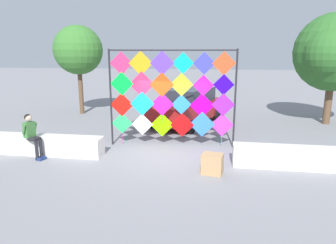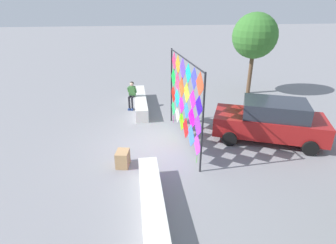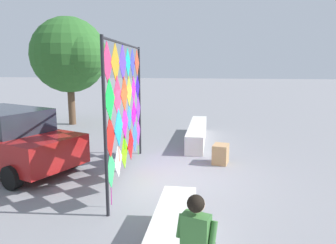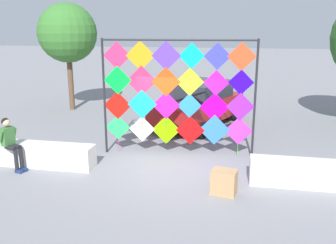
{
  "view_description": "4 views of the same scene",
  "coord_description": "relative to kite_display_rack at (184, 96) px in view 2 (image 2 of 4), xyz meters",
  "views": [
    {
      "loc": [
        1.58,
        -9.63,
        3.46
      ],
      "look_at": [
        -0.05,
        0.65,
        1.09
      ],
      "focal_mm": 32.15,
      "sensor_mm": 36.0,
      "label": 1
    },
    {
      "loc": [
        10.31,
        -0.67,
        5.65
      ],
      "look_at": [
        0.45,
        0.63,
        1.19
      ],
      "focal_mm": 29.1,
      "sensor_mm": 36.0,
      "label": 2
    },
    {
      "loc": [
        -8.22,
        -0.93,
        3.1
      ],
      "look_at": [
        0.51,
        0.32,
        1.48
      ],
      "focal_mm": 34.05,
      "sensor_mm": 36.0,
      "label": 3
    },
    {
      "loc": [
        1.81,
        -9.62,
        4.0
      ],
      "look_at": [
        -0.12,
        0.28,
        1.35
      ],
      "focal_mm": 39.43,
      "sensor_mm": 36.0,
      "label": 4
    }
  ],
  "objects": [
    {
      "name": "plaza_ledge_left",
      "position": [
        -4.36,
        -1.67,
        -1.74
      ],
      "size": [
        4.41,
        0.63,
        0.67
      ],
      "primitive_type": "cube",
      "color": "silver",
      "rests_on": "ground"
    },
    {
      "name": "tree_palm_like",
      "position": [
        -6.18,
        5.59,
        1.59
      ],
      "size": [
        2.75,
        2.75,
        5.04
      ],
      "color": "brown",
      "rests_on": "ground"
    },
    {
      "name": "ground",
      "position": [
        0.04,
        -1.35,
        -2.07
      ],
      "size": [
        120.0,
        120.0,
        0.0
      ],
      "primitive_type": "plane",
      "color": "gray"
    },
    {
      "name": "cardboard_box_large",
      "position": [
        1.6,
        -2.56,
        -1.77
      ],
      "size": [
        0.67,
        0.56,
        0.61
      ],
      "primitive_type": "cube",
      "rotation": [
        0.0,
        0.0,
        -0.2
      ],
      "color": "tan",
      "rests_on": "ground"
    },
    {
      "name": "plaza_ledge_right",
      "position": [
        4.43,
        -1.67,
        -1.74
      ],
      "size": [
        4.41,
        0.63,
        0.67
      ],
      "primitive_type": "cube",
      "color": "silver",
      "rests_on": "ground"
    },
    {
      "name": "kite_display_rack",
      "position": [
        0.0,
        0.0,
        0.0
      ],
      "size": [
        4.7,
        0.45,
        3.64
      ],
      "color": "#232328",
      "rests_on": "ground"
    },
    {
      "name": "parked_car",
      "position": [
        0.27,
        3.76,
        -1.16
      ],
      "size": [
        3.58,
        5.02,
        1.79
      ],
      "color": "maroon",
      "rests_on": "ground"
    },
    {
      "name": "seated_vendor",
      "position": [
        -4.38,
        -2.14,
        -1.18
      ],
      "size": [
        0.71,
        0.57,
        1.52
      ],
      "color": "black",
      "rests_on": "ground"
    }
  ]
}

